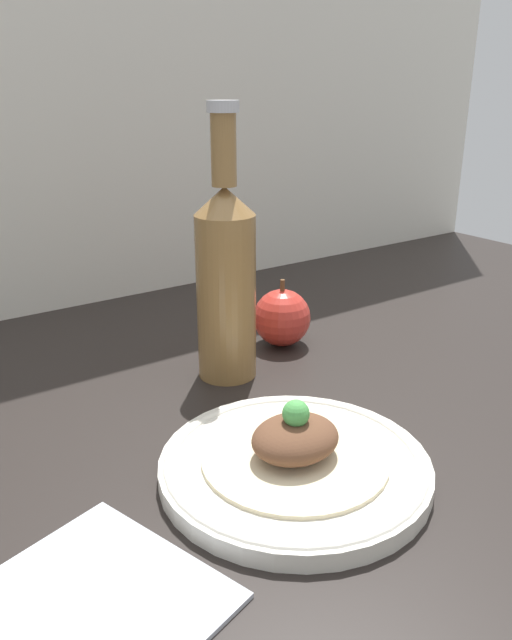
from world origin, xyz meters
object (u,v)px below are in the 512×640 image
object	(u,v)px
plated_food	(295,444)
cider_bottle	(226,277)
plate	(295,465)
apple	(282,318)

from	to	relation	value
plated_food	cider_bottle	distance (cm)	23.61
plate	plated_food	xyz separation A→B (cm)	(0.00, 0.00, 2.18)
plated_food	cider_bottle	bearing A→B (deg)	73.33
apple	plate	bearing A→B (deg)	-124.87
plate	plated_food	world-z (taller)	plated_food
plate	cider_bottle	size ratio (longest dim) A/B	0.77
plate	apple	bearing A→B (deg)	55.13
plate	apple	xyz separation A→B (cm)	(17.07, 24.49, 2.71)
cider_bottle	apple	xyz separation A→B (cm)	(10.80, 3.55, -8.37)
cider_bottle	apple	world-z (taller)	cider_bottle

